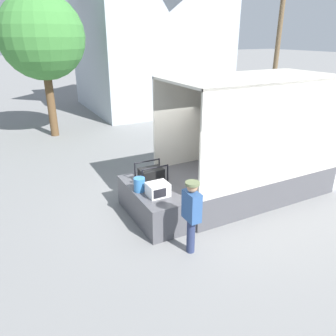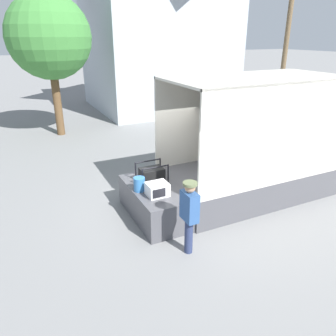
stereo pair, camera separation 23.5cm
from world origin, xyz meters
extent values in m
plane|color=gray|center=(0.00, 0.00, 0.00)|extent=(160.00, 160.00, 0.00)
cube|color=white|center=(5.74, 0.00, 1.20)|extent=(1.87, 2.22, 2.41)
cube|color=#4C4C51|center=(2.40, 0.00, 0.42)|extent=(4.80, 2.41, 0.83)
cube|color=beige|center=(2.40, 1.17, 2.12)|extent=(4.80, 0.06, 2.57)
cube|color=beige|center=(2.40, -1.17, 2.12)|extent=(4.80, 0.06, 2.57)
cube|color=beige|center=(4.77, 0.00, 2.12)|extent=(0.06, 2.41, 2.57)
cube|color=beige|center=(2.40, 0.00, 3.37)|extent=(4.80, 2.41, 0.06)
cylinder|color=#3370B2|center=(1.45, -0.81, 1.03)|extent=(0.32, 0.32, 0.40)
cube|color=#B2A893|center=(3.31, 0.84, 0.97)|extent=(0.44, 0.32, 0.27)
cube|color=olive|center=(2.02, 0.90, 1.00)|extent=(0.44, 0.32, 0.35)
cube|color=#B2A893|center=(2.52, 0.27, 0.98)|extent=(0.44, 0.32, 0.29)
cube|color=#4C4C51|center=(-0.57, 0.00, 0.42)|extent=(1.14, 2.29, 0.83)
cube|color=white|center=(-0.67, -0.44, 0.99)|extent=(0.50, 0.42, 0.32)
cube|color=black|center=(-0.72, -0.65, 0.99)|extent=(0.32, 0.01, 0.22)
cube|color=black|center=(-0.47, 0.37, 1.01)|extent=(0.60, 0.43, 0.36)
cylinder|color=slate|center=(-0.23, 0.37, 1.03)|extent=(0.22, 0.23, 0.23)
cylinder|color=black|center=(-0.82, 0.12, 1.08)|extent=(0.04, 0.04, 0.50)
cylinder|color=black|center=(-0.11, 0.12, 1.08)|extent=(0.04, 0.04, 0.50)
cylinder|color=black|center=(-0.82, 0.62, 1.08)|extent=(0.04, 0.04, 0.50)
cylinder|color=black|center=(-0.11, 0.62, 1.08)|extent=(0.04, 0.04, 0.50)
cylinder|color=black|center=(-0.47, 0.12, 1.31)|extent=(0.71, 0.04, 0.04)
cylinder|color=black|center=(-0.47, 0.62, 1.31)|extent=(0.71, 0.04, 0.04)
cylinder|color=#3370B2|center=(-0.96, -0.01, 1.00)|extent=(0.28, 0.28, 0.35)
cylinder|color=navy|center=(-0.51, -1.72, 0.40)|extent=(0.18, 0.18, 0.81)
cube|color=#2D5189|center=(-0.51, -1.72, 1.13)|extent=(0.24, 0.44, 0.64)
sphere|color=tan|center=(-0.51, -1.72, 1.56)|extent=(0.22, 0.22, 0.22)
cylinder|color=#606B47|center=(-0.51, -1.72, 1.64)|extent=(0.30, 0.30, 0.06)
cube|color=#A8B2BC|center=(5.31, 12.97, 3.64)|extent=(7.84, 7.47, 7.28)
cylinder|color=brown|center=(11.34, 8.26, 3.99)|extent=(0.28, 0.28, 7.97)
cylinder|color=brown|center=(-1.54, 8.88, 1.35)|extent=(0.36, 0.36, 2.71)
sphere|color=#3D7F38|center=(-1.54, 8.88, 4.32)|extent=(3.58, 3.58, 3.58)
camera|label=1|loc=(-3.70, -6.77, 4.41)|focal=35.00mm
camera|label=2|loc=(-3.49, -6.88, 4.41)|focal=35.00mm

